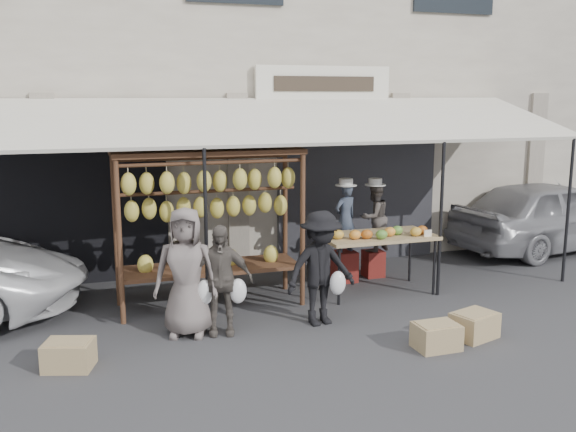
# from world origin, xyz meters

# --- Properties ---
(ground_plane) EXTENTS (90.00, 90.00, 0.00)m
(ground_plane) POSITION_xyz_m (0.00, 0.00, 0.00)
(ground_plane) COLOR #2D2D30
(shophouse) EXTENTS (24.00, 6.15, 7.30)m
(shophouse) POSITION_xyz_m (-0.00, 6.50, 3.65)
(shophouse) COLOR beige
(shophouse) RESTS_ON ground_plane
(awning) EXTENTS (10.00, 2.35, 2.92)m
(awning) POSITION_xyz_m (0.01, 2.28, 2.57)
(awning) COLOR beige
(awning) RESTS_ON ground_plane
(banana_rack) EXTENTS (2.60, 0.90, 2.24)m
(banana_rack) POSITION_xyz_m (-0.84, 1.69, 1.57)
(banana_rack) COLOR #452C1C
(banana_rack) RESTS_ON ground_plane
(produce_table) EXTENTS (1.70, 0.90, 1.04)m
(produce_table) POSITION_xyz_m (1.68, 1.51, 0.88)
(produce_table) COLOR tan
(produce_table) RESTS_ON ground_plane
(vendor_left) EXTENTS (0.46, 0.37, 1.10)m
(vendor_left) POSITION_xyz_m (1.45, 2.26, 1.05)
(vendor_left) COLOR #384254
(vendor_left) RESTS_ON stool_left
(vendor_right) EXTENTS (0.66, 0.58, 1.13)m
(vendor_right) POSITION_xyz_m (2.01, 2.37, 1.00)
(vendor_right) COLOR #4D4742
(vendor_right) RESTS_ON stool_right
(customer_left) EXTENTS (0.91, 0.74, 1.62)m
(customer_left) POSITION_xyz_m (-1.35, 0.69, 0.81)
(customer_left) COLOR slate
(customer_left) RESTS_ON ground_plane
(customer_mid) EXTENTS (0.88, 0.51, 1.40)m
(customer_mid) POSITION_xyz_m (-0.95, 0.61, 0.70)
(customer_mid) COLOR #554E47
(customer_mid) RESTS_ON ground_plane
(customer_right) EXTENTS (1.05, 0.70, 1.51)m
(customer_right) POSITION_xyz_m (0.37, 0.54, 0.75)
(customer_right) COLOR black
(customer_right) RESTS_ON ground_plane
(stool_left) EXTENTS (0.41, 0.41, 0.49)m
(stool_left) POSITION_xyz_m (1.45, 2.26, 0.25)
(stool_left) COLOR maroon
(stool_left) RESTS_ON ground_plane
(stool_right) EXTENTS (0.32, 0.32, 0.43)m
(stool_right) POSITION_xyz_m (2.01, 2.37, 0.22)
(stool_right) COLOR maroon
(stool_right) RESTS_ON ground_plane
(crate_near_a) EXTENTS (0.51, 0.39, 0.31)m
(crate_near_a) POSITION_xyz_m (1.38, -0.68, 0.15)
(crate_near_a) COLOR tan
(crate_near_a) RESTS_ON ground_plane
(crate_near_b) EXTENTS (0.63, 0.55, 0.32)m
(crate_near_b) POSITION_xyz_m (2.01, -0.51, 0.16)
(crate_near_b) COLOR tan
(crate_near_b) RESTS_ON ground_plane
(crate_far) EXTENTS (0.61, 0.53, 0.31)m
(crate_far) POSITION_xyz_m (-2.76, 0.09, 0.15)
(crate_far) COLOR tan
(crate_far) RESTS_ON ground_plane
(sedan) EXTENTS (4.29, 2.24, 1.40)m
(sedan) POSITION_xyz_m (6.02, 2.97, 0.70)
(sedan) COLOR gray
(sedan) RESTS_ON ground_plane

